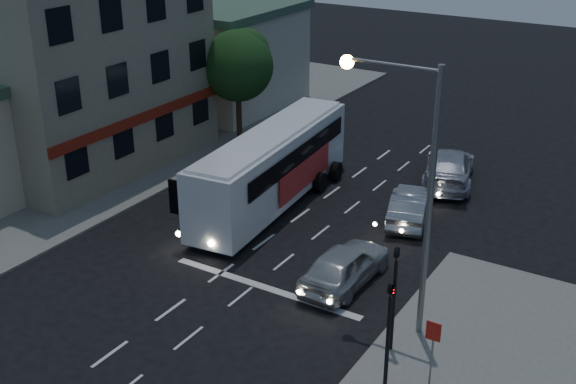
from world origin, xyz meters
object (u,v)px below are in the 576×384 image
Objects in this scene: streetlight at (412,171)px; street_tree at (238,62)px; car_sedan_a at (410,205)px; traffic_signal_side at (389,325)px; car_suv at (345,265)px; tour_bus at (272,165)px; car_sedan_b at (449,167)px; traffic_signal_main at (394,287)px; regulatory_sign at (433,343)px.

streetlight is 1.45× the size of street_tree.
car_sedan_a is 12.08m from traffic_signal_side.
car_suv is at bearing 128.04° from traffic_signal_side.
tour_bus reaches higher than car_sedan_b.
car_sedan_b is 1.38× the size of traffic_signal_main.
traffic_signal_main is 3.61m from streetlight.
regulatory_sign is (4.97, -15.32, 0.77)m from car_sedan_b.
car_sedan_b is 16.12m from regulatory_sign.
traffic_signal_side is at bearing -136.08° from regulatory_sign.
street_tree is (-15.55, 12.82, -1.23)m from streetlight.
traffic_signal_side is 0.66× the size of street_tree.
regulatory_sign is 23.40m from street_tree.
car_suv reaches higher than car_sedan_a.
tour_bus is 1.30× the size of streetlight.
street_tree is (-12.58, 4.93, 3.77)m from car_sedan_a.
tour_bus is 9.08m from car_sedan_b.
car_sedan_a is 14.03m from street_tree.
traffic_signal_main reaches higher than tour_bus.
car_sedan_b is 0.63× the size of streetlight.
car_sedan_a is at bearing 109.17° from traffic_signal_side.
streetlight reaches higher than traffic_signal_main.
car_suv is 0.51× the size of streetlight.
tour_bus reaches higher than car_sedan_a.
tour_bus is 14.06m from regulatory_sign.
street_tree is at bearing -15.98° from car_sedan_b.
streetlight is at bearing 86.95° from car_sedan_b.
tour_bus is at bearing 0.08° from car_sedan_a.
street_tree is at bearing 138.92° from regulatory_sign.
street_tree reaches higher than regulatory_sign.
car_suv is at bearing -42.33° from tour_bus.
street_tree is at bearing -36.46° from car_sedan_a.
traffic_signal_main is (3.27, -14.30, 1.60)m from car_sedan_b.
regulatory_sign reaches higher than car_suv.
car_sedan_a is (6.14, 1.66, -1.19)m from tour_bus.
car_suv is 0.81× the size of car_sedan_b.
traffic_signal_side reaches higher than car_sedan_a.
car_suv is at bearing -41.70° from street_tree.
traffic_signal_side reaches higher than car_sedan_b.
tour_bus is at bearing 136.26° from traffic_signal_side.
traffic_signal_main is (9.37, -7.66, 0.50)m from tour_bus.
car_suv is 6.30m from car_sedan_a.
street_tree reaches higher than car_suv.
traffic_signal_side is 23.24m from street_tree.
car_suv is 5.98m from streetlight.
street_tree is at bearing 140.49° from streetlight.
traffic_signal_side is (3.97, -16.28, 1.60)m from car_sedan_b.
car_sedan_b is at bearing 0.25° from street_tree.
car_suv is at bearing 74.07° from car_sedan_b.
streetlight reaches higher than regulatory_sign.
traffic_signal_main is 2.10m from traffic_signal_side.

